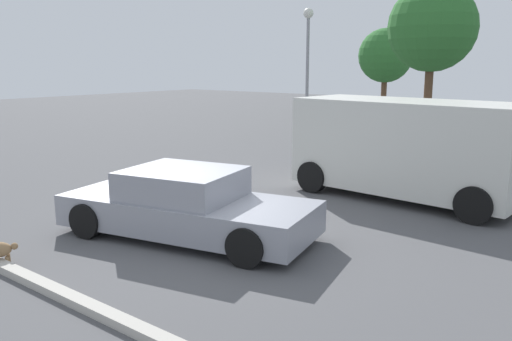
{
  "coord_description": "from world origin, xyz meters",
  "views": [
    {
      "loc": [
        6.17,
        -6.61,
        3.08
      ],
      "look_at": [
        -0.39,
        1.84,
        0.9
      ],
      "focal_mm": 36.86,
      "sensor_mm": 36.0,
      "label": 1
    }
  ],
  "objects_px": {
    "light_post_near": "(308,47)",
    "sedan_foreground": "(187,206)",
    "pedestrian": "(311,135)",
    "suv_dark": "(495,139)",
    "van_white": "(407,146)"
  },
  "relations": [
    {
      "from": "light_post_near",
      "to": "sedan_foreground",
      "type": "bearing_deg",
      "value": -65.79
    },
    {
      "from": "pedestrian",
      "to": "light_post_near",
      "type": "bearing_deg",
      "value": -30.36
    },
    {
      "from": "suv_dark",
      "to": "light_post_near",
      "type": "distance_m",
      "value": 10.58
    },
    {
      "from": "sedan_foreground",
      "to": "suv_dark",
      "type": "height_order",
      "value": "suv_dark"
    },
    {
      "from": "sedan_foreground",
      "to": "light_post_near",
      "type": "height_order",
      "value": "light_post_near"
    },
    {
      "from": "van_white",
      "to": "suv_dark",
      "type": "bearing_deg",
      "value": -99.01
    },
    {
      "from": "sedan_foreground",
      "to": "pedestrian",
      "type": "height_order",
      "value": "pedestrian"
    },
    {
      "from": "van_white",
      "to": "pedestrian",
      "type": "bearing_deg",
      "value": -20.74
    },
    {
      "from": "van_white",
      "to": "light_post_near",
      "type": "xyz_separation_m",
      "value": [
        -8.17,
        8.61,
        2.56
      ]
    },
    {
      "from": "suv_dark",
      "to": "sedan_foreground",
      "type": "bearing_deg",
      "value": 84.73
    },
    {
      "from": "suv_dark",
      "to": "van_white",
      "type": "bearing_deg",
      "value": 89.53
    },
    {
      "from": "suv_dark",
      "to": "pedestrian",
      "type": "xyz_separation_m",
      "value": [
        -4.58,
        -2.31,
        -0.0
      ]
    },
    {
      "from": "van_white",
      "to": "suv_dark",
      "type": "height_order",
      "value": "van_white"
    },
    {
      "from": "light_post_near",
      "to": "pedestrian",
      "type": "bearing_deg",
      "value": -56.77
    },
    {
      "from": "sedan_foreground",
      "to": "suv_dark",
      "type": "bearing_deg",
      "value": 59.86
    }
  ]
}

